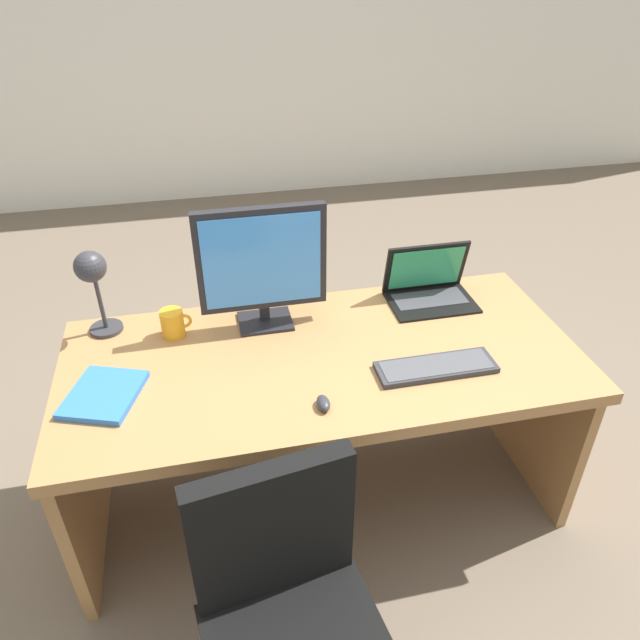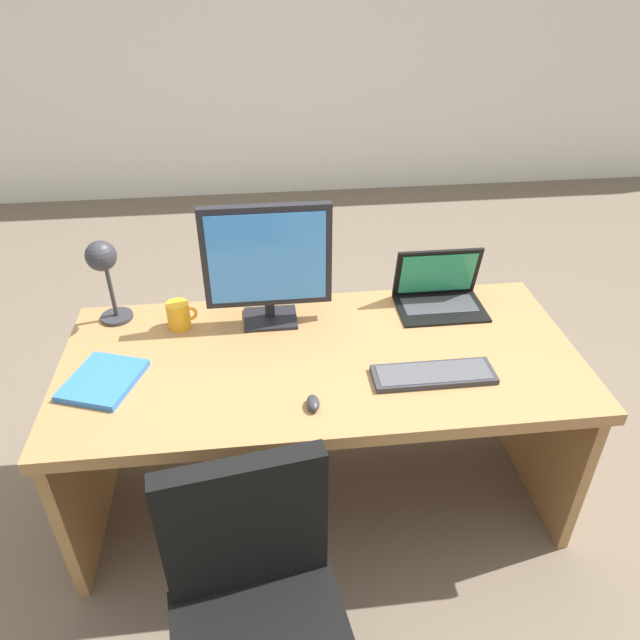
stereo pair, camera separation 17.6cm
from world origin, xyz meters
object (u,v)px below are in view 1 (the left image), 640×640
(mouse, at_px, (323,403))
(desk_lamp, at_px, (93,277))
(keyboard, at_px, (436,367))
(book, at_px, (104,394))
(monitor, at_px, (262,263))
(desk, at_px, (320,387))
(laptop, at_px, (428,282))
(coffee_mug, at_px, (173,323))

(mouse, distance_m, desk_lamp, 0.92)
(keyboard, bearing_deg, book, 175.01)
(monitor, bearing_deg, desk, -50.08)
(desk, relative_size, laptop, 5.36)
(desk, distance_m, book, 0.77)
(monitor, bearing_deg, keyboard, -38.05)
(book, distance_m, coffee_mug, 0.38)
(desk, bearing_deg, keyboard, -30.50)
(monitor, bearing_deg, coffee_mug, -178.44)
(monitor, height_order, book, monitor)
(laptop, xyz_separation_m, mouse, (-0.56, -0.56, -0.05))
(book, bearing_deg, desk, 8.95)
(desk, distance_m, desk_lamp, 0.90)
(monitor, distance_m, coffee_mug, 0.39)
(monitor, height_order, laptop, monitor)
(desk, xyz_separation_m, keyboard, (0.36, -0.21, 0.20))
(mouse, xyz_separation_m, coffee_mug, (-0.45, 0.50, 0.04))
(desk, height_order, book, book)
(mouse, xyz_separation_m, book, (-0.67, 0.20, -0.01))
(book, height_order, coffee_mug, coffee_mug)
(coffee_mug, bearing_deg, keyboard, -24.96)
(keyboard, bearing_deg, desk, 149.50)
(desk, distance_m, laptop, 0.61)
(desk, relative_size, desk_lamp, 5.35)
(mouse, bearing_deg, book, 163.71)
(monitor, distance_m, desk_lamp, 0.59)
(desk_lamp, distance_m, coffee_mug, 0.32)
(mouse, xyz_separation_m, desk_lamp, (-0.70, 0.57, 0.22))
(keyboard, bearing_deg, coffee_mug, 155.04)
(book, bearing_deg, keyboard, -4.99)
(desk_lamp, bearing_deg, desk, -18.61)
(desk, xyz_separation_m, monitor, (-0.17, 0.20, 0.44))
(monitor, xyz_separation_m, coffee_mug, (-0.34, -0.01, -0.20))
(desk_lamp, bearing_deg, book, -86.74)
(desk_lamp, relative_size, coffee_mug, 2.99)
(mouse, bearing_deg, monitor, 102.15)
(desk, height_order, mouse, mouse)
(desk, height_order, desk_lamp, desk_lamp)
(monitor, relative_size, book, 1.52)
(desk, relative_size, monitor, 3.88)
(mouse, bearing_deg, coffee_mug, 131.68)
(coffee_mug, bearing_deg, book, -126.45)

